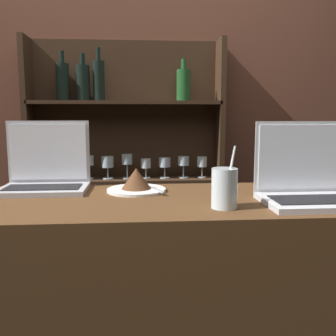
{
  "coord_description": "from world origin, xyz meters",
  "views": [
    {
      "loc": [
        0.07,
        -0.95,
        1.36
      ],
      "look_at": [
        0.17,
        0.3,
        1.18
      ],
      "focal_mm": 40.0,
      "sensor_mm": 36.0,
      "label": 1
    }
  ],
  "objects_px": {
    "laptop_far": "(308,184)",
    "cake_plate": "(136,182)",
    "laptop_near": "(46,174)",
    "water_glass": "(224,188)"
  },
  "relations": [
    {
      "from": "laptop_near",
      "to": "cake_plate",
      "type": "bearing_deg",
      "value": -9.61
    },
    {
      "from": "laptop_far",
      "to": "cake_plate",
      "type": "height_order",
      "value": "laptop_far"
    },
    {
      "from": "cake_plate",
      "to": "water_glass",
      "type": "relative_size",
      "value": 1.15
    },
    {
      "from": "laptop_far",
      "to": "cake_plate",
      "type": "bearing_deg",
      "value": 159.48
    },
    {
      "from": "laptop_far",
      "to": "laptop_near",
      "type": "bearing_deg",
      "value": 163.48
    },
    {
      "from": "cake_plate",
      "to": "water_glass",
      "type": "distance_m",
      "value": 0.38
    },
    {
      "from": "laptop_near",
      "to": "water_glass",
      "type": "height_order",
      "value": "laptop_near"
    },
    {
      "from": "laptop_near",
      "to": "cake_plate",
      "type": "distance_m",
      "value": 0.34
    },
    {
      "from": "laptop_near",
      "to": "laptop_far",
      "type": "distance_m",
      "value": 0.93
    },
    {
      "from": "laptop_near",
      "to": "water_glass",
      "type": "distance_m",
      "value": 0.68
    }
  ]
}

